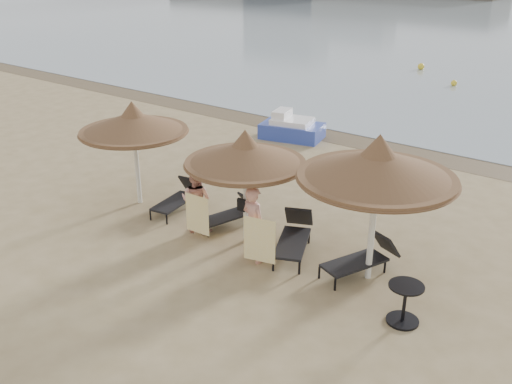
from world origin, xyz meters
TOP-DOWN VIEW (x-y plane):
  - ground at (0.00, 0.00)m, footprint 160.00×160.00m
  - wet_sand_strip at (0.00, 9.40)m, footprint 200.00×1.60m
  - palapa_left at (-3.83, 0.74)m, footprint 2.93×2.93m
  - palapa_center at (-0.03, 0.72)m, footprint 2.86×2.86m
  - palapa_right at (3.11, 1.00)m, footprint 3.28×3.28m
  - lounger_far_left at (-2.64, 1.10)m, footprint 0.84×1.82m
  - lounger_near_left at (-0.90, 1.23)m, footprint 0.97×1.70m
  - lounger_near_right at (1.15, 1.06)m, footprint 1.37×2.04m
  - lounger_far_right at (2.91, 1.14)m, footprint 1.25×1.92m
  - side_table at (4.37, -0.05)m, footprint 0.67×0.67m
  - person_left at (-1.36, 0.42)m, footprint 1.00×0.78m
  - person_right at (0.67, 0.11)m, footprint 1.08×0.82m
  - towel_left at (-1.01, 0.07)m, footprint 0.71×0.05m
  - towel_right at (1.02, -0.14)m, footprint 0.73×0.19m
  - bag_patterned at (-0.03, 0.90)m, footprint 0.34×0.15m
  - bag_dark at (-0.03, 0.56)m, footprint 0.22×0.08m
  - pedal_boat at (-3.71, 8.22)m, footprint 2.49×1.80m
  - buoy_left at (-4.88, 23.66)m, footprint 0.39×0.39m
  - buoy_extra at (-1.85, 20.58)m, footprint 0.32×0.32m

SIDE VIEW (x-z plane):
  - ground at x=0.00m, z-range 0.00..0.00m
  - wet_sand_strip at x=0.00m, z-range 0.00..0.01m
  - buoy_extra at x=-1.85m, z-range 0.00..0.32m
  - buoy_left at x=-4.88m, z-range 0.00..0.39m
  - lounger_near_left at x=-0.90m, z-range -0.04..0.69m
  - lounger_far_left at x=-2.64m, z-range -0.04..0.74m
  - lounger_far_right at x=2.91m, z-range -0.04..0.78m
  - side_table at x=4.37m, z-range -0.02..0.79m
  - pedal_boat at x=-3.71m, z-range -0.13..0.91m
  - lounger_near_right at x=1.15m, z-range -0.04..0.83m
  - towel_left at x=-1.01m, z-range 0.19..1.18m
  - towel_right at x=1.02m, z-range 0.20..1.25m
  - person_left at x=-1.36m, z-range 0.00..1.92m
  - bag_dark at x=-0.03m, z-range 0.88..1.18m
  - person_right at x=0.67m, z-range 0.00..2.12m
  - bag_patterned at x=-0.03m, z-range 1.18..1.60m
  - palapa_center at x=-0.03m, z-range 0.84..3.67m
  - palapa_left at x=-3.83m, z-range 0.86..3.77m
  - palapa_right at x=3.11m, z-range 0.96..4.22m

